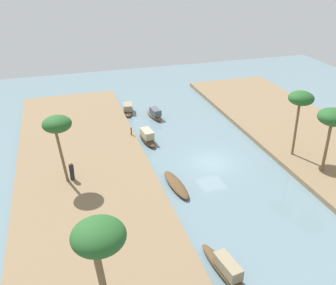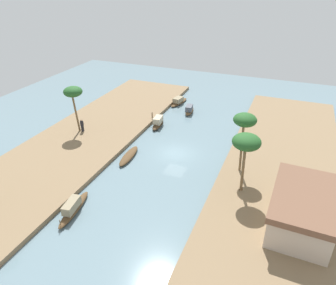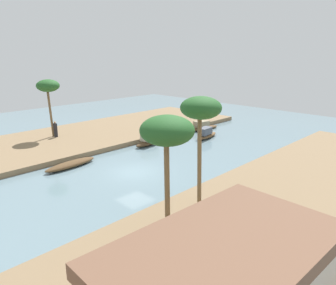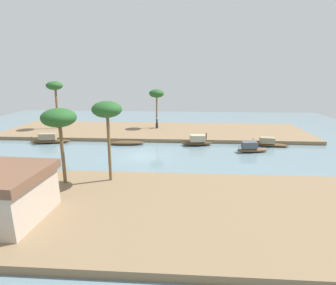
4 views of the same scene
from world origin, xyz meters
name	(u,v)px [view 2 (image 2 of 4)]	position (x,y,z in m)	size (l,w,h in m)	color
river_water	(175,153)	(0.00, 0.00, 0.00)	(71.03, 71.03, 0.00)	slate
riverbank_left	(90,134)	(0.00, -12.28, 0.24)	(46.47, 12.31, 0.48)	#846B4C
riverbank_right	(281,173)	(0.00, 12.28, 0.24)	(46.47, 12.31, 0.48)	#846B4C
sampan_upstream_small	(179,101)	(-15.50, -5.31, 0.44)	(4.84, 1.96, 1.16)	brown
sampan_downstream_large	(158,123)	(-6.28, -5.03, 0.56)	(4.08, 1.53, 1.39)	#47331E
sampan_midstream	(73,208)	(13.55, -4.86, 0.51)	(5.44, 1.76, 1.34)	brown
sampan_near_left_bank	(189,110)	(-12.61, -2.47, 0.49)	(3.90, 1.61, 1.27)	brown
sampan_open_hull	(129,156)	(3.05, -4.76, 0.26)	(4.87, 1.56, 0.51)	brown
person_on_near_bank	(82,126)	(-0.11, -13.42, 1.19)	(0.45, 0.45, 1.73)	#232328
mooring_post	(152,115)	(-7.56, -6.53, 0.93)	(0.14, 0.14, 0.88)	#4C3823
palm_tree_left_near	(73,92)	(-0.04, -14.07, 5.89)	(2.41, 2.41, 6.18)	brown
palm_tree_right_tall	(245,121)	(1.54, 7.97, 6.30)	(2.38, 2.38, 6.61)	brown
palm_tree_right_short	(246,143)	(5.11, 8.80, 5.78)	(2.66, 2.66, 6.13)	brown
riverside_building	(302,209)	(8.04, 14.30, 2.09)	(8.67, 5.30, 3.16)	#C6B29E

